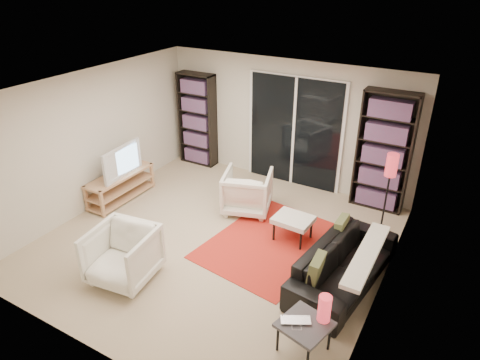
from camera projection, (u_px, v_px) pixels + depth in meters
The scene contains 20 objects.
floor at pixel (217, 240), 6.76m from camera, with size 5.00×5.00×0.00m, color tan.
wall_back at pixel (286, 122), 8.15m from camera, with size 5.00×0.02×2.40m, color beige.
wall_front at pixel (80, 266), 4.28m from camera, with size 5.00×0.02×2.40m, color beige.
wall_left at pixel (92, 140), 7.33m from camera, with size 0.02×5.00×2.40m, color beige.
wall_right at pixel (391, 217), 5.11m from camera, with size 0.02×5.00×2.40m, color beige.
ceiling at pixel (212, 91), 5.67m from camera, with size 5.00×5.00×0.02m, color white.
sliding_door at pixel (294, 132), 8.10m from camera, with size 1.92×0.08×2.16m.
bookshelf_left at pixel (197, 120), 8.99m from camera, with size 0.80×0.30×1.95m.
bookshelf_right at pixel (384, 152), 7.25m from camera, with size 0.90×0.30×2.10m.
tv_stand at pixel (121, 186), 7.84m from camera, with size 0.44×1.37×0.50m.
tv at pixel (118, 160), 7.60m from camera, with size 0.98×0.13×0.57m, color black.
rug at pixel (271, 242), 6.70m from camera, with size 1.63×2.21×0.01m, color red.
sofa at pixel (344, 265), 5.75m from camera, with size 2.00×0.78×0.58m, color black.
armchair_back at pixel (247, 191), 7.43m from camera, with size 0.79×0.82×0.74m, color white.
armchair_front at pixel (123, 255), 5.78m from camera, with size 0.82×0.85×0.77m, color white.
ottoman at pixel (293, 220), 6.63m from camera, with size 0.60×0.50×0.40m.
side_table at pixel (305, 326), 4.69m from camera, with size 0.62×0.62×0.40m.
laptop at pixel (296, 324), 4.64m from camera, with size 0.33×0.21×0.03m, color silver.
table_lamp at pixel (325, 308), 4.65m from camera, with size 0.14×0.14×0.32m, color red.
floor_lamp at pixel (390, 173), 6.60m from camera, with size 0.20×0.20×1.34m.
Camera 1 is at (3.10, -4.67, 3.91)m, focal length 32.00 mm.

